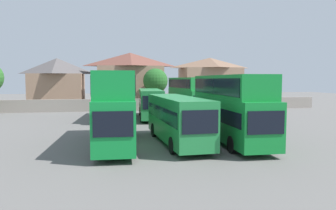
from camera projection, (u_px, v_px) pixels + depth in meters
name	position (u px, v px, depth m)	size (l,w,h in m)	color
ground	(148.00, 116.00, 40.98)	(140.00, 140.00, 0.00)	#605E5B
depot_boundary_wall	(142.00, 105.00, 48.26)	(56.00, 0.50, 1.80)	gray
bus_1	(116.00, 104.00, 22.77)	(2.93, 11.50, 5.15)	#128937
bus_2	(177.00, 117.00, 23.27)	(3.02, 10.49, 3.40)	#217F3D
bus_3	(230.00, 104.00, 23.90)	(2.69, 11.51, 4.97)	#137F30
bus_4	(117.00, 95.00, 37.89)	(3.25, 11.47, 5.05)	#1E8333
bus_5	(150.00, 102.00, 38.41)	(3.15, 10.99, 3.47)	#227B3C
bus_6	(188.00, 95.00, 39.50)	(3.19, 10.32, 4.90)	#1D8938
house_terrace_left	(57.00, 82.00, 54.64)	(8.91, 7.60, 8.28)	#9E7A60
house_terrace_centre	(130.00, 79.00, 55.35)	(11.44, 6.43, 9.25)	#9E7A60
house_terrace_right	(210.00, 81.00, 59.22)	(10.84, 7.72, 8.65)	#9E7A60
tree_behind_wall	(155.00, 81.00, 50.84)	(3.92, 3.92, 6.42)	brown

